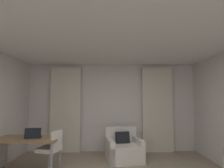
{
  "coord_description": "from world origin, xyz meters",
  "views": [
    {
      "loc": [
        -0.03,
        -2.51,
        1.53
      ],
      "look_at": [
        0.0,
        1.47,
        1.87
      ],
      "focal_mm": 28.96,
      "sensor_mm": 36.0,
      "label": 1
    }
  ],
  "objects": [
    {
      "name": "laptop",
      "position": [
        -1.65,
        1.36,
        0.77
      ],
      "size": [
        0.37,
        0.31,
        0.22
      ],
      "color": "#2D2D33",
      "rests_on": "desk"
    },
    {
      "name": "ceiling",
      "position": [
        0.0,
        0.0,
        2.63
      ],
      "size": [
        5.12,
        6.12,
        0.06
      ],
      "primitive_type": "cube",
      "color": "white",
      "rests_on": "wall_left"
    },
    {
      "name": "curtain_left_panel",
      "position": [
        -1.38,
        2.9,
        1.25
      ],
      "size": [
        0.9,
        0.06,
        2.5
      ],
      "color": "beige",
      "rests_on": "ground"
    },
    {
      "name": "desk_chair",
      "position": [
        -1.27,
        1.35,
        0.39
      ],
      "size": [
        0.49,
        0.49,
        0.88
      ],
      "color": "gray",
      "rests_on": "ground"
    },
    {
      "name": "armchair",
      "position": [
        0.3,
        2.22,
        0.27
      ],
      "size": [
        0.98,
        0.97,
        0.79
      ],
      "color": "silver",
      "rests_on": "ground"
    },
    {
      "name": "wall_window",
      "position": [
        0.0,
        3.03,
        1.3
      ],
      "size": [
        5.12,
        0.06,
        2.6
      ],
      "color": "silver",
      "rests_on": "ground"
    },
    {
      "name": "curtain_right_panel",
      "position": [
        1.38,
        2.9,
        1.25
      ],
      "size": [
        0.9,
        0.06,
        2.5
      ],
      "color": "beige",
      "rests_on": "ground"
    },
    {
      "name": "desk",
      "position": [
        -1.77,
        1.37,
        0.66
      ],
      "size": [
        1.29,
        0.68,
        0.73
      ],
      "color": "olive",
      "rests_on": "ground"
    }
  ]
}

